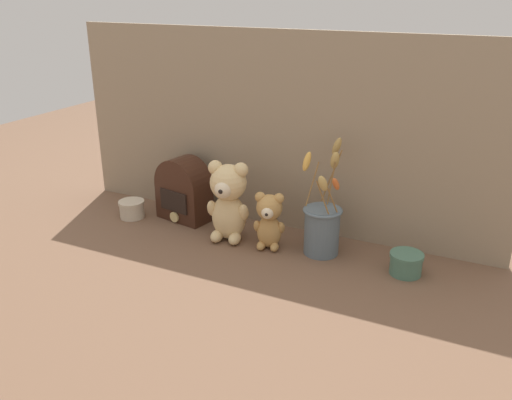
% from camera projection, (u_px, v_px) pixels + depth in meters
% --- Properties ---
extents(ground_plane, '(4.00, 4.00, 0.00)m').
position_uv_depth(ground_plane, '(253.00, 242.00, 1.70)').
color(ground_plane, brown).
extents(backdrop_wall, '(1.46, 0.02, 0.63)m').
position_uv_depth(backdrop_wall, '(276.00, 132.00, 1.73)').
color(backdrop_wall, gray).
rests_on(backdrop_wall, ground).
extents(teddy_bear_large, '(0.14, 0.13, 0.26)m').
position_uv_depth(teddy_bear_large, '(228.00, 200.00, 1.68)').
color(teddy_bear_large, '#DBBC84').
rests_on(teddy_bear_large, ground).
extents(teddy_bear_medium, '(0.10, 0.09, 0.18)m').
position_uv_depth(teddy_bear_medium, '(269.00, 220.00, 1.64)').
color(teddy_bear_medium, tan).
rests_on(teddy_bear_medium, ground).
extents(flower_vase, '(0.15, 0.16, 0.34)m').
position_uv_depth(flower_vase, '(322.00, 225.00, 1.61)').
color(flower_vase, slate).
rests_on(flower_vase, ground).
extents(vintage_radio, '(0.20, 0.13, 0.22)m').
position_uv_depth(vintage_radio, '(184.00, 191.00, 1.84)').
color(vintage_radio, '#381E14').
rests_on(vintage_radio, ground).
extents(decorative_tin_tall, '(0.09, 0.09, 0.06)m').
position_uv_depth(decorative_tin_tall, '(406.00, 263.00, 1.51)').
color(decorative_tin_tall, '#47705B').
rests_on(decorative_tin_tall, ground).
extents(decorative_tin_short, '(0.09, 0.09, 0.06)m').
position_uv_depth(decorative_tin_short, '(132.00, 209.00, 1.88)').
color(decorative_tin_short, beige).
rests_on(decorative_tin_short, ground).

